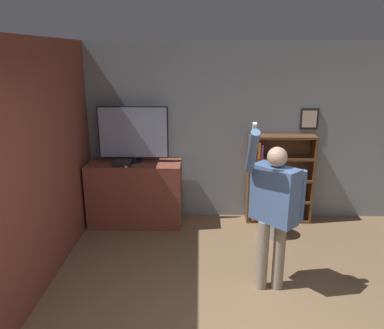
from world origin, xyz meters
The scene contains 9 objects.
wall_back centered at (0.00, 3.19, 1.35)m, with size 6.14×0.09×2.70m.
wall_side_brick centered at (-2.10, 1.58, 1.35)m, with size 0.06×4.76×2.70m.
tv_ledge centered at (-1.34, 2.85, 0.48)m, with size 1.39×0.55×0.97m.
television centered at (-1.34, 2.91, 1.40)m, with size 1.02×0.22×0.83m.
game_console centered at (-1.48, 2.73, 1.00)m, with size 0.25×0.19×0.07m.
remote_loose centered at (-1.43, 2.66, 0.98)m, with size 0.08×0.14×0.02m.
bookshelf centered at (0.77, 3.01, 0.67)m, with size 0.99×0.28×1.36m.
person centered at (0.41, 1.22, 0.99)m, with size 0.63×0.56×1.91m.
waste_bin centered at (0.69, 2.48, 0.18)m, with size 0.36×0.36×0.37m.
Camera 1 is at (-0.38, -2.43, 2.54)m, focal length 35.00 mm.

